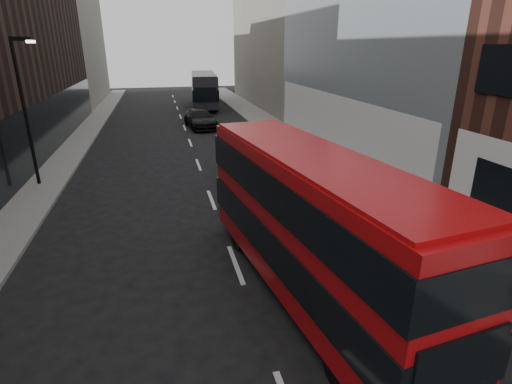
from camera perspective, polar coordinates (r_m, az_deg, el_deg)
sidewalk_right at (r=30.62m, az=5.00°, el=7.49°), size 3.00×80.00×0.15m
sidewalk_left at (r=29.70m, az=-24.84°, el=5.30°), size 2.00×80.00×0.15m
building_victorian at (r=49.27m, az=2.50°, el=23.52°), size 6.50×24.00×21.00m
building_left_mid at (r=34.64m, az=-31.03°, el=17.88°), size 5.00×24.00×14.00m
building_left_far at (r=56.13m, az=-24.54°, el=18.20°), size 5.00×20.00×13.00m
street_lamp at (r=22.35m, az=-30.09°, el=10.92°), size 1.06×0.22×7.00m
red_bus at (r=10.97m, az=7.85°, el=-3.91°), size 3.78×10.49×4.16m
grey_bus at (r=48.38m, az=-7.44°, el=14.40°), size 3.71×11.93×3.80m
car_a at (r=20.33m, az=-2.31°, el=2.67°), size 1.55×3.80×1.29m
car_b at (r=22.67m, az=-0.73°, el=4.84°), size 2.00×4.75×1.52m
car_c at (r=35.65m, az=-7.97°, el=10.33°), size 2.78×5.62×1.57m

